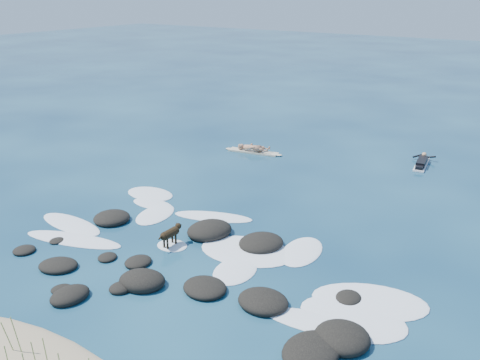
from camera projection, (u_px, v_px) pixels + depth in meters
The scene contains 7 objects.
ground at pixel (218, 250), 17.92m from camera, with size 160.00×160.00×0.00m, color #0A2642.
dune_grass at pixel (10, 358), 11.77m from camera, with size 4.00×1.49×1.20m.
reef_rocks at pixel (205, 272), 16.29m from camera, with size 12.02×7.37×0.61m.
breaking_foam at pixel (227, 253), 17.64m from camera, with size 14.54×6.39×0.12m.
standing_surfer_rig at pixel (253, 140), 27.98m from camera, with size 3.22×1.02×1.84m.
paddling_surfer_rig at pixel (422, 162), 26.21m from camera, with size 1.14×2.57×0.44m.
dog at pixel (171, 233), 17.97m from camera, with size 0.31×1.19×0.75m.
Camera 1 is at (9.53, -12.90, 8.36)m, focal length 40.00 mm.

